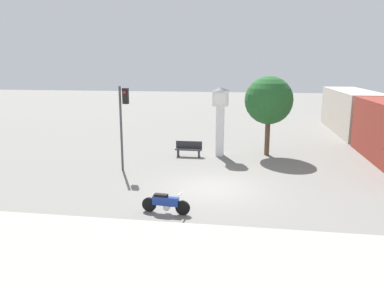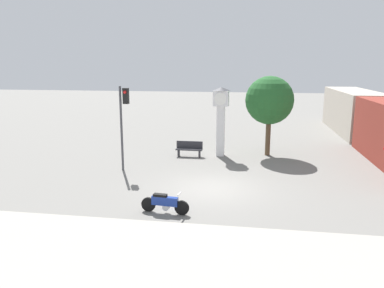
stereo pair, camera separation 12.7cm
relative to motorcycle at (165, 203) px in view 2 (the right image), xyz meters
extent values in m
plane|color=slate|center=(1.47, 3.12, -0.40)|extent=(120.00, 120.00, 0.00)
cube|color=#9E998E|center=(1.47, -4.00, -0.35)|extent=(36.00, 6.00, 0.10)
cylinder|color=black|center=(0.66, -0.07, -0.12)|extent=(0.56, 0.15, 0.55)
cylinder|color=black|center=(-0.65, 0.07, -0.12)|extent=(0.56, 0.15, 0.55)
cube|color=navy|center=(0.01, 0.00, 0.08)|extent=(1.02, 0.31, 0.33)
cube|color=black|center=(-0.18, 0.02, 0.29)|extent=(0.53, 0.26, 0.09)
cylinder|color=silver|center=(0.05, -0.01, -0.15)|extent=(0.27, 0.21, 0.26)
cube|color=silver|center=(0.56, -0.06, 0.41)|extent=(0.10, 0.41, 0.04)
cube|color=white|center=(1.28, 9.36, 1.14)|extent=(0.47, 0.47, 3.07)
cube|color=white|center=(1.28, 9.36, 3.12)|extent=(0.90, 0.90, 0.90)
cylinder|color=white|center=(1.28, 8.90, 3.12)|extent=(0.72, 0.02, 0.72)
cone|color=#333338|center=(1.28, 9.36, 3.67)|extent=(1.08, 1.08, 0.20)
cube|color=#ADA393|center=(11.33, 19.38, 1.30)|extent=(2.80, 10.57, 3.40)
cylinder|color=#47474C|center=(-3.53, 5.40, 1.80)|extent=(0.12, 0.12, 4.40)
cube|color=black|center=(-3.23, 5.40, 3.51)|extent=(0.28, 0.24, 0.80)
sphere|color=red|center=(-3.23, 5.25, 3.71)|extent=(0.16, 0.16, 0.16)
cylinder|color=brown|center=(4.14, 10.00, 0.71)|extent=(0.30, 0.30, 2.22)
sphere|color=#235B28|center=(4.14, 10.00, 2.97)|extent=(2.89, 2.89, 2.89)
cube|color=#2D2D33|center=(-0.56, 8.82, 0.05)|extent=(1.60, 0.44, 0.08)
cube|color=#2D2D33|center=(-0.56, 9.01, 0.30)|extent=(1.60, 0.06, 0.44)
cube|color=#2D2D33|center=(-1.20, 8.82, -0.19)|extent=(0.08, 0.35, 0.41)
cube|color=#2D2D33|center=(0.08, 8.82, -0.19)|extent=(0.08, 0.35, 0.41)
camera|label=1|loc=(2.97, -12.90, 5.07)|focal=35.00mm
camera|label=2|loc=(3.10, -12.88, 5.07)|focal=35.00mm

